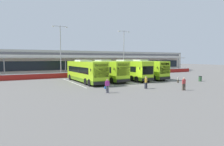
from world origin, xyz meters
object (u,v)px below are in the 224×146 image
(pedestrian_child, at_px, (178,80))
(lamp_post_centre, at_px, (124,49))
(coach_bus_centre, at_px, (127,70))
(pedestrian_with_handbag, at_px, (107,86))
(coach_bus_right_centre, at_px, (143,69))
(pedestrian_near_bin, at_px, (146,82))
(lamp_post_west, at_px, (60,48))
(pedestrian_in_dark_coat, at_px, (184,83))
(coach_bus_leftmost, at_px, (85,72))
(coach_bus_left_centre, at_px, (105,71))
(litter_bin, at_px, (200,79))

(pedestrian_child, bearing_deg, lamp_post_centre, 86.56)
(coach_bus_centre, height_order, pedestrian_with_handbag, coach_bus_centre)
(coach_bus_right_centre, xyz_separation_m, pedestrian_child, (0.58, -8.62, -1.24))
(coach_bus_centre, xyz_separation_m, pedestrian_near_bin, (-3.90, -10.60, -0.91))
(lamp_post_centre, bearing_deg, lamp_post_west, 178.64)
(pedestrian_in_dark_coat, relative_size, lamp_post_west, 0.15)
(coach_bus_leftmost, relative_size, lamp_post_west, 1.11)
(pedestrian_child, xyz_separation_m, lamp_post_west, (-14.65, 19.06, 5.75))
(pedestrian_with_handbag, xyz_separation_m, pedestrian_in_dark_coat, (9.27, -3.01, 0.02))
(coach_bus_right_centre, bearing_deg, pedestrian_near_bin, -125.91)
(coach_bus_centre, distance_m, coach_bus_right_centre, 3.92)
(coach_bus_leftmost, xyz_separation_m, coach_bus_left_centre, (4.17, 0.88, 0.00))
(coach_bus_centre, xyz_separation_m, lamp_post_centre, (5.61, 10.25, 4.50))
(pedestrian_near_bin, height_order, lamp_post_centre, lamp_post_centre)
(lamp_post_west, bearing_deg, pedestrian_with_handbag, -89.01)
(coach_bus_left_centre, xyz_separation_m, pedestrian_child, (8.96, -8.88, -1.24))
(pedestrian_with_handbag, xyz_separation_m, litter_bin, (19.31, 2.04, -0.39))
(coach_bus_leftmost, height_order, pedestrian_in_dark_coat, coach_bus_leftmost)
(coach_bus_leftmost, distance_m, pedestrian_near_bin, 11.25)
(pedestrian_with_handbag, bearing_deg, litter_bin, 6.04)
(coach_bus_right_centre, height_order, litter_bin, coach_bus_right_centre)
(coach_bus_left_centre, distance_m, pedestrian_in_dark_coat, 14.88)
(coach_bus_left_centre, relative_size, pedestrian_in_dark_coat, 7.54)
(pedestrian_in_dark_coat, relative_size, pedestrian_near_bin, 1.00)
(coach_bus_right_centre, bearing_deg, litter_bin, -58.12)
(coach_bus_left_centre, height_order, lamp_post_centre, lamp_post_centre)
(coach_bus_centre, xyz_separation_m, pedestrian_with_handbag, (-9.79, -10.86, -0.93))
(coach_bus_leftmost, distance_m, pedestrian_with_handbag, 10.53)
(lamp_post_west, bearing_deg, lamp_post_centre, -1.36)
(coach_bus_left_centre, bearing_deg, pedestrian_with_handbag, -115.17)
(coach_bus_leftmost, distance_m, pedestrian_in_dark_coat, 15.73)
(coach_bus_left_centre, bearing_deg, coach_bus_centre, -5.68)
(pedestrian_child, relative_size, lamp_post_west, 0.09)
(coach_bus_centre, bearing_deg, pedestrian_child, -62.00)
(coach_bus_right_centre, bearing_deg, coach_bus_leftmost, -177.18)
(coach_bus_centre, height_order, pedestrian_child, coach_bus_centre)
(litter_bin, bearing_deg, pedestrian_with_handbag, -173.96)
(coach_bus_leftmost, relative_size, pedestrian_with_handbag, 7.54)
(coach_bus_left_centre, height_order, coach_bus_right_centre, same)
(pedestrian_in_dark_coat, bearing_deg, coach_bus_left_centre, 105.46)
(lamp_post_west, bearing_deg, pedestrian_near_bin, -73.55)
(pedestrian_child, bearing_deg, lamp_post_west, 127.55)
(lamp_post_west, height_order, lamp_post_centre, same)
(coach_bus_centre, height_order, lamp_post_centre, lamp_post_centre)
(coach_bus_left_centre, relative_size, pedestrian_with_handbag, 7.54)
(pedestrian_in_dark_coat, height_order, litter_bin, pedestrian_in_dark_coat)
(lamp_post_west, bearing_deg, coach_bus_centre, -46.27)
(coach_bus_left_centre, distance_m, lamp_post_west, 12.50)
(pedestrian_near_bin, relative_size, litter_bin, 1.74)
(pedestrian_near_bin, distance_m, litter_bin, 13.53)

